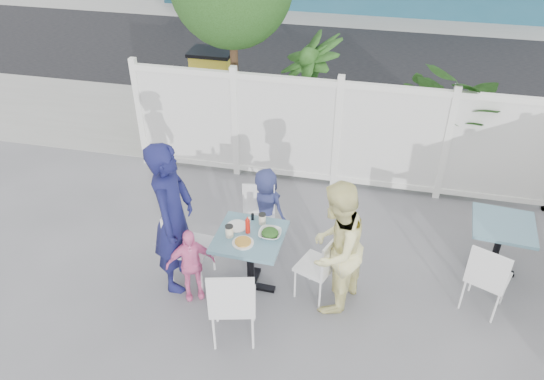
% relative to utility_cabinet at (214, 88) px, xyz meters
% --- Properties ---
extents(ground, '(80.00, 80.00, 0.00)m').
position_rel_utility_cabinet_xyz_m(ground, '(2.20, -4.00, -0.61)').
color(ground, slate).
extents(near_sidewalk, '(24.00, 2.60, 0.01)m').
position_rel_utility_cabinet_xyz_m(near_sidewalk, '(2.20, -0.20, -0.60)').
color(near_sidewalk, gray).
rests_on(near_sidewalk, ground).
extents(street, '(24.00, 5.00, 0.01)m').
position_rel_utility_cabinet_xyz_m(street, '(2.20, 3.50, -0.61)').
color(street, black).
rests_on(street, ground).
extents(far_sidewalk, '(24.00, 1.60, 0.01)m').
position_rel_utility_cabinet_xyz_m(far_sidewalk, '(2.20, 6.60, -0.60)').
color(far_sidewalk, gray).
rests_on(far_sidewalk, ground).
extents(fence_back, '(5.86, 0.08, 1.60)m').
position_rel_utility_cabinet_xyz_m(fence_back, '(2.30, -1.60, 0.18)').
color(fence_back, white).
rests_on(fence_back, ground).
extents(utility_cabinet, '(0.66, 0.47, 1.22)m').
position_rel_utility_cabinet_xyz_m(utility_cabinet, '(0.00, 0.00, 0.00)').
color(utility_cabinet, gold).
rests_on(utility_cabinet, ground).
extents(potted_shrub_a, '(1.49, 1.49, 1.94)m').
position_rel_utility_cabinet_xyz_m(potted_shrub_a, '(1.80, -0.90, 0.36)').
color(potted_shrub_a, '#1D3E12').
rests_on(potted_shrub_a, ground).
extents(potted_shrub_b, '(2.07, 2.12, 1.80)m').
position_rel_utility_cabinet_xyz_m(potted_shrub_b, '(3.97, -1.00, 0.29)').
color(potted_shrub_b, '#1D3E12').
rests_on(potted_shrub_b, ground).
extents(main_table, '(0.74, 0.74, 0.75)m').
position_rel_utility_cabinet_xyz_m(main_table, '(1.65, -3.89, -0.03)').
color(main_table, '#3E6A7F').
rests_on(main_table, ground).
extents(spare_table, '(0.72, 0.72, 0.70)m').
position_rel_utility_cabinet_xyz_m(spare_table, '(4.33, -3.04, -0.07)').
color(spare_table, '#3E6A7F').
rests_on(spare_table, ground).
extents(chair_left, '(0.44, 0.46, 0.96)m').
position_rel_utility_cabinet_xyz_m(chair_left, '(0.89, -3.89, -0.05)').
color(chair_left, white).
rests_on(chair_left, ground).
extents(chair_right, '(0.49, 0.49, 0.85)m').
position_rel_utility_cabinet_xyz_m(chair_right, '(2.43, -3.87, -0.12)').
color(chair_right, white).
rests_on(chair_right, ground).
extents(chair_back, '(0.45, 0.44, 0.85)m').
position_rel_utility_cabinet_xyz_m(chair_back, '(1.57, -3.18, -0.11)').
color(chair_back, white).
rests_on(chair_back, ground).
extents(chair_near, '(0.53, 0.52, 0.97)m').
position_rel_utility_cabinet_xyz_m(chair_near, '(1.67, -4.67, -0.04)').
color(chair_near, white).
rests_on(chair_near, ground).
extents(chair_spare, '(0.52, 0.51, 0.88)m').
position_rel_utility_cabinet_xyz_m(chair_spare, '(4.12, -3.71, -0.09)').
color(chair_spare, white).
rests_on(chair_spare, ground).
extents(man, '(0.46, 0.67, 1.79)m').
position_rel_utility_cabinet_xyz_m(man, '(0.83, -3.95, 0.28)').
color(man, '#15174A').
rests_on(man, ground).
extents(woman, '(0.80, 0.90, 1.53)m').
position_rel_utility_cabinet_xyz_m(woman, '(2.56, -3.93, 0.16)').
color(woman, '#F1E455').
rests_on(woman, ground).
extents(boy, '(0.58, 0.48, 1.02)m').
position_rel_utility_cabinet_xyz_m(boy, '(1.62, -3.03, -0.10)').
color(boy, navy).
rests_on(boy, ground).
extents(toddler, '(0.57, 0.43, 0.90)m').
position_rel_utility_cabinet_xyz_m(toddler, '(1.05, -4.15, -0.16)').
color(toddler, pink).
rests_on(toddler, ground).
extents(plate_main, '(0.23, 0.23, 0.01)m').
position_rel_utility_cabinet_xyz_m(plate_main, '(1.61, -4.04, 0.15)').
color(plate_main, white).
rests_on(plate_main, main_table).
extents(plate_side, '(0.22, 0.22, 0.02)m').
position_rel_utility_cabinet_xyz_m(plate_side, '(1.48, -3.78, 0.15)').
color(plate_side, white).
rests_on(plate_side, main_table).
extents(salad_bowl, '(0.24, 0.24, 0.06)m').
position_rel_utility_cabinet_xyz_m(salad_bowl, '(1.86, -3.86, 0.17)').
color(salad_bowl, white).
rests_on(salad_bowl, main_table).
extents(coffee_cup_a, '(0.08, 0.08, 0.12)m').
position_rel_utility_cabinet_xyz_m(coffee_cup_a, '(1.45, -3.95, 0.20)').
color(coffee_cup_a, beige).
rests_on(coffee_cup_a, main_table).
extents(coffee_cup_b, '(0.08, 0.08, 0.12)m').
position_rel_utility_cabinet_xyz_m(coffee_cup_b, '(1.73, -3.67, 0.20)').
color(coffee_cup_b, beige).
rests_on(coffee_cup_b, main_table).
extents(ketchup_bottle, '(0.05, 0.05, 0.17)m').
position_rel_utility_cabinet_xyz_m(ketchup_bottle, '(1.62, -3.85, 0.22)').
color(ketchup_bottle, red).
rests_on(ketchup_bottle, main_table).
extents(salt_shaker, '(0.03, 0.03, 0.07)m').
position_rel_utility_cabinet_xyz_m(salt_shaker, '(1.59, -3.68, 0.17)').
color(salt_shaker, white).
rests_on(salt_shaker, main_table).
extents(pepper_shaker, '(0.03, 0.03, 0.08)m').
position_rel_utility_cabinet_xyz_m(pepper_shaker, '(1.61, -3.62, 0.18)').
color(pepper_shaker, black).
rests_on(pepper_shaker, main_table).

